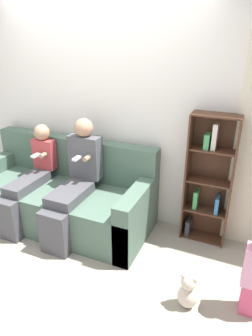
{
  "coord_description": "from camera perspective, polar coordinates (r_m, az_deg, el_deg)",
  "views": [
    {
      "loc": [
        1.66,
        -2.02,
        2.1
      ],
      "look_at": [
        0.51,
        0.6,
        0.83
      ],
      "focal_mm": 32.0,
      "sensor_mm": 36.0,
      "label": 1
    }
  ],
  "objects": [
    {
      "name": "ground_plane",
      "position": [
        3.36,
        -12.68,
        -15.52
      ],
      "size": [
        14.0,
        14.0,
        0.0
      ],
      "primitive_type": "plane",
      "color": "#9E9384"
    },
    {
      "name": "back_wall",
      "position": [
        3.58,
        -4.78,
        10.51
      ],
      "size": [
        10.0,
        0.06,
        2.55
      ],
      "color": "silver",
      "rests_on": "ground_plane"
    },
    {
      "name": "couch",
      "position": [
        3.7,
        -12.07,
        -5.39
      ],
      "size": [
        2.16,
        0.91,
        0.97
      ],
      "color": "#4C6656",
      "rests_on": "ground_plane"
    },
    {
      "name": "adult_seated",
      "position": [
        3.32,
        -9.77,
        -2.22
      ],
      "size": [
        0.37,
        0.85,
        1.28
      ],
      "color": "#47474C",
      "rests_on": "ground_plane"
    },
    {
      "name": "child_seated",
      "position": [
        3.66,
        -17.89,
        -1.71
      ],
      "size": [
        0.28,
        0.86,
        1.14
      ],
      "color": "#47474C",
      "rests_on": "ground_plane"
    },
    {
      "name": "bookshelf",
      "position": [
        3.27,
        15.45,
        -2.23
      ],
      "size": [
        0.48,
        0.23,
        1.42
      ],
      "color": "#4C2D1E",
      "rests_on": "ground_plane"
    },
    {
      "name": "teddy_bear",
      "position": [
        2.73,
        11.7,
        -22.08
      ],
      "size": [
        0.17,
        0.14,
        0.34
      ],
      "color": "beige",
      "rests_on": "ground_plane"
    }
  ]
}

